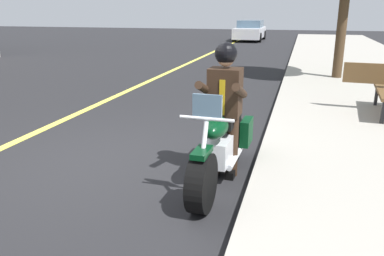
% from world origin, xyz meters
% --- Properties ---
extents(ground_plane, '(80.00, 80.00, 0.00)m').
position_xyz_m(ground_plane, '(0.00, 0.00, 0.00)').
color(ground_plane, black).
extents(motorcycle_main, '(2.22, 0.63, 1.26)m').
position_xyz_m(motorcycle_main, '(0.17, 1.59, 0.45)').
color(motorcycle_main, black).
rests_on(motorcycle_main, ground_plane).
extents(rider_main, '(0.63, 0.56, 1.74)m').
position_xyz_m(rider_main, '(-0.02, 1.59, 1.04)').
color(rider_main, black).
rests_on(rider_main, ground_plane).
extents(car_silver, '(4.60, 1.92, 1.40)m').
position_xyz_m(car_silver, '(-23.78, -1.23, 0.69)').
color(car_silver, silver).
rests_on(car_silver, ground_plane).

